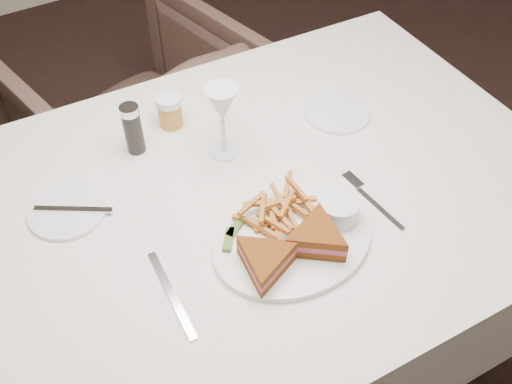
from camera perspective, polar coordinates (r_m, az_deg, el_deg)
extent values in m
plane|color=black|center=(1.79, 0.00, -18.35)|extent=(5.00, 5.00, 0.00)
cube|color=silver|center=(1.49, -1.01, -9.90)|extent=(1.44, 1.00, 0.75)
imported|color=#4C372F|center=(2.02, -11.84, 7.49)|extent=(0.84, 0.80, 0.74)
ellipsoid|color=white|center=(1.10, 3.68, -5.00)|extent=(0.33, 0.27, 0.01)
cube|color=silver|center=(1.05, -8.44, -10.08)|extent=(0.03, 0.21, 0.00)
cylinder|color=white|center=(1.22, -18.31, -1.72)|extent=(0.16, 0.16, 0.01)
cylinder|color=white|center=(1.40, 8.11, 7.91)|extent=(0.16, 0.16, 0.01)
cylinder|color=black|center=(1.28, -12.20, 6.17)|extent=(0.04, 0.04, 0.12)
cylinder|color=#AE7729|center=(1.34, -8.60, 8.02)|extent=(0.06, 0.06, 0.08)
cube|color=#436423|center=(1.11, -2.06, -3.55)|extent=(0.06, 0.04, 0.01)
cube|color=#436423|center=(1.09, -2.76, -4.75)|extent=(0.05, 0.05, 0.01)
cylinder|color=white|center=(1.12, 8.23, -1.76)|extent=(0.08, 0.08, 0.05)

